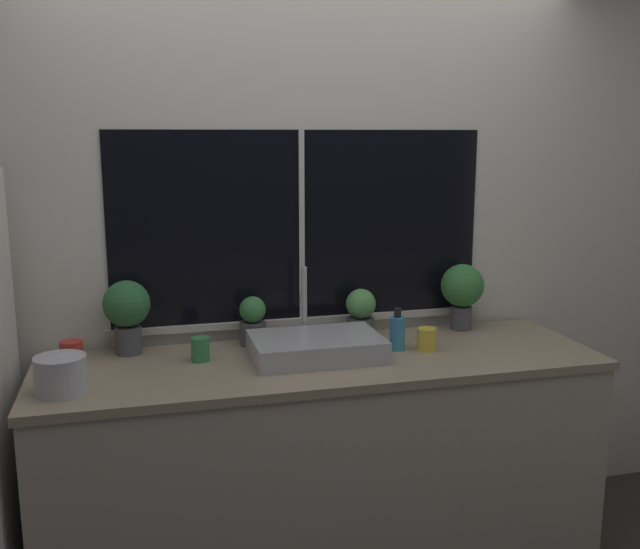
{
  "coord_description": "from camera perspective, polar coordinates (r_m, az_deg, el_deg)",
  "views": [
    {
      "loc": [
        -0.71,
        -2.36,
        1.83
      ],
      "look_at": [
        -0.01,
        0.34,
        1.28
      ],
      "focal_mm": 40.0,
      "sensor_mm": 36.0,
      "label": 1
    }
  ],
  "objects": [
    {
      "name": "counter",
      "position": [
        3.1,
        0.21,
        -14.88
      ],
      "size": [
        2.29,
        0.7,
        0.93
      ],
      "color": "#B2A893",
      "rests_on": "ground_plane"
    },
    {
      "name": "wall_right",
      "position": [
        4.87,
        22.57,
        4.68
      ],
      "size": [
        0.06,
        7.0,
        2.7
      ],
      "color": "silver",
      "rests_on": "ground_plane"
    },
    {
      "name": "mug_yellow",
      "position": [
        3.06,
        8.54,
        -5.14
      ],
      "size": [
        0.08,
        0.08,
        0.1
      ],
      "color": "gold",
      "rests_on": "counter"
    },
    {
      "name": "potted_plant_center_right",
      "position": [
        3.21,
        3.28,
        -3.02
      ],
      "size": [
        0.14,
        0.14,
        0.22
      ],
      "color": "#4C4C51",
      "rests_on": "counter"
    },
    {
      "name": "kettle",
      "position": [
        2.69,
        -20.04,
        -7.44
      ],
      "size": [
        0.18,
        0.18,
        0.15
      ],
      "color": "#B2B2B7",
      "rests_on": "counter"
    },
    {
      "name": "wall_back",
      "position": [
        3.22,
        -1.64,
        2.62
      ],
      "size": [
        8.0,
        0.09,
        2.7
      ],
      "color": "silver",
      "rests_on": "ground_plane"
    },
    {
      "name": "sink",
      "position": [
        2.93,
        -0.33,
        -5.75
      ],
      "size": [
        0.53,
        0.41,
        0.34
      ],
      "color": "#ADADB2",
      "rests_on": "counter"
    },
    {
      "name": "mug_green",
      "position": [
        2.92,
        -9.56,
        -5.92
      ],
      "size": [
        0.07,
        0.07,
        0.1
      ],
      "color": "#38844C",
      "rests_on": "counter"
    },
    {
      "name": "potted_plant_far_right",
      "position": [
        3.38,
        11.31,
        -1.16
      ],
      "size": [
        0.2,
        0.2,
        0.31
      ],
      "color": "#4C4C51",
      "rests_on": "counter"
    },
    {
      "name": "potted_plant_center_left",
      "position": [
        3.1,
        -5.4,
        -3.72
      ],
      "size": [
        0.12,
        0.12,
        0.21
      ],
      "color": "#4C4C51",
      "rests_on": "counter"
    },
    {
      "name": "mug_red",
      "position": [
        3.0,
        -19.24,
        -5.94
      ],
      "size": [
        0.09,
        0.09,
        0.1
      ],
      "color": "#B72D28",
      "rests_on": "counter"
    },
    {
      "name": "potted_plant_far_left",
      "position": [
        3.05,
        -15.19,
        -2.73
      ],
      "size": [
        0.19,
        0.19,
        0.31
      ],
      "color": "#4C4C51",
      "rests_on": "counter"
    },
    {
      "name": "soap_bottle",
      "position": [
        3.04,
        6.2,
        -4.63
      ],
      "size": [
        0.07,
        0.07,
        0.18
      ],
      "color": "teal",
      "rests_on": "counter"
    }
  ]
}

